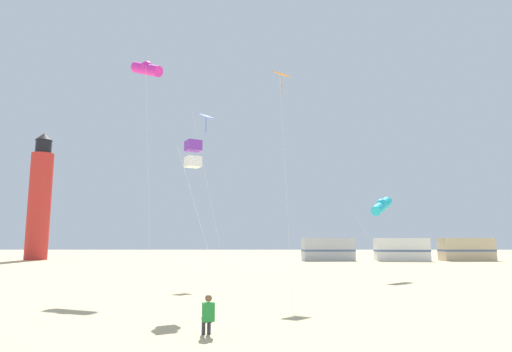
# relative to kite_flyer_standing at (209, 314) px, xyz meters

# --- Properties ---
(kite_flyer_standing) EXTENTS (0.43, 0.56, 1.16)m
(kite_flyer_standing) POSITION_rel_kite_flyer_standing_xyz_m (0.00, 0.00, 0.00)
(kite_flyer_standing) COLOR #238438
(kite_flyer_standing) RESTS_ON ground
(kite_diamond_blue) EXTENTS (2.44, 2.26, 11.60)m
(kite_diamond_blue) POSITION_rel_kite_flyer_standing_xyz_m (-2.15, 16.94, 10.24)
(kite_diamond_blue) COLOR silver
(kite_diamond_blue) RESTS_ON ground
(kite_tube_magenta) EXTENTS (2.44, 2.02, 14.13)m
(kite_tube_magenta) POSITION_rel_kite_flyer_standing_xyz_m (-5.57, 13.35, 12.81)
(kite_tube_magenta) COLOR silver
(kite_tube_magenta) RESTS_ON ground
(kite_diamond_orange) EXTENTS (1.22, 1.22, 12.40)m
(kite_diamond_orange) POSITION_rel_kite_flyer_standing_xyz_m (2.88, 11.16, 10.99)
(kite_diamond_orange) COLOR silver
(kite_diamond_orange) RESTS_ON ground
(kite_box_violet) EXTENTS (1.88, 1.88, 6.88)m
(kite_box_violet) POSITION_rel_kite_flyer_standing_xyz_m (-1.30, 5.25, 5.69)
(kite_box_violet) COLOR silver
(kite_box_violet) RESTS_ON ground
(kite_tube_cyan) EXTENTS (3.51, 3.66, 5.76)m
(kite_tube_cyan) POSITION_rel_kite_flyer_standing_xyz_m (10.29, 17.76, 4.44)
(kite_tube_cyan) COLOR silver
(kite_tube_cyan) RESTS_ON ground
(lighthouse_distant) EXTENTS (2.80, 2.80, 16.80)m
(lighthouse_distant) POSITION_rel_kite_flyer_standing_xyz_m (-27.14, 43.77, 7.22)
(lighthouse_distant) COLOR red
(lighthouse_distant) RESTS_ON ground
(rv_van_silver) EXTENTS (6.59, 2.81, 2.80)m
(rv_van_silver) POSITION_rel_kite_flyer_standing_xyz_m (10.42, 42.10, 0.78)
(rv_van_silver) COLOR #B7BABF
(rv_van_silver) RESTS_ON ground
(rv_van_white) EXTENTS (6.60, 2.84, 2.80)m
(rv_van_white) POSITION_rel_kite_flyer_standing_xyz_m (19.39, 41.23, 0.78)
(rv_van_white) COLOR white
(rv_van_white) RESTS_ON ground
(rv_van_tan) EXTENTS (6.52, 2.58, 2.80)m
(rv_van_tan) POSITION_rel_kite_flyer_standing_xyz_m (27.75, 41.89, 0.78)
(rv_van_tan) COLOR #C6B28C
(rv_van_tan) RESTS_ON ground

